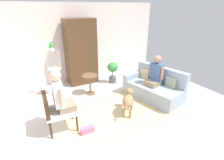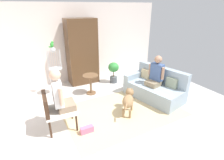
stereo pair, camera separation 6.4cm
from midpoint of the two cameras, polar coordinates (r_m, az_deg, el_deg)
The scene contains 14 objects.
ground_plane at distance 4.55m, azimuth 2.39°, elevation -10.80°, with size 6.65×6.65×0.00m, color beige.
back_wall at distance 6.42m, azimuth -10.19°, elevation 11.80°, with size 6.14×0.12×2.64m, color silver.
area_rug at distance 4.66m, azimuth 3.92°, elevation -9.92°, with size 2.93×1.96×0.01m, color #C6B284.
couch at distance 5.34m, azimuth 13.98°, elevation -2.35°, with size 1.22×1.81×0.88m.
armchair at distance 3.95m, azimuth -17.71°, elevation -8.83°, with size 0.68×0.64×0.87m.
person_on_couch at distance 5.12m, azimuth 14.45°, elevation 2.14°, with size 0.47×0.50×0.86m.
person_on_armchair at distance 3.80m, azimuth -16.18°, elevation -4.32°, with size 0.46×0.58×0.91m.
round_end_table at distance 5.38m, azimuth -6.62°, elevation -0.69°, with size 0.46×0.46×0.61m.
dog at distance 4.43m, azimuth 5.74°, elevation -6.37°, with size 0.60×0.69×0.58m.
bird_cage_stand at distance 5.43m, azimuth -17.44°, elevation 2.39°, with size 0.38×0.38×1.46m.
parrot at distance 5.21m, azimuth -18.63°, elevation 10.88°, with size 0.17×0.10×0.17m.
potted_plant at distance 6.11m, azimuth 0.81°, elevation 3.19°, with size 0.37×0.37×0.73m.
armoire_cabinet at distance 6.07m, azimuth -9.40°, elevation 8.95°, with size 0.98×0.56×2.17m, color #4C331E.
handbag at distance 3.96m, azimuth -7.66°, elevation -15.69°, with size 0.29×0.12×0.14m, color #D8668C.
Camera 2 is at (-1.92, -3.26, 2.54)m, focal length 28.14 mm.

